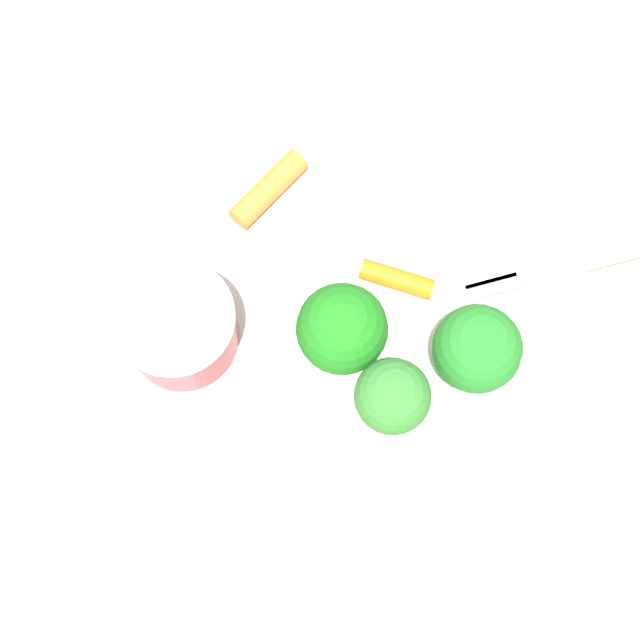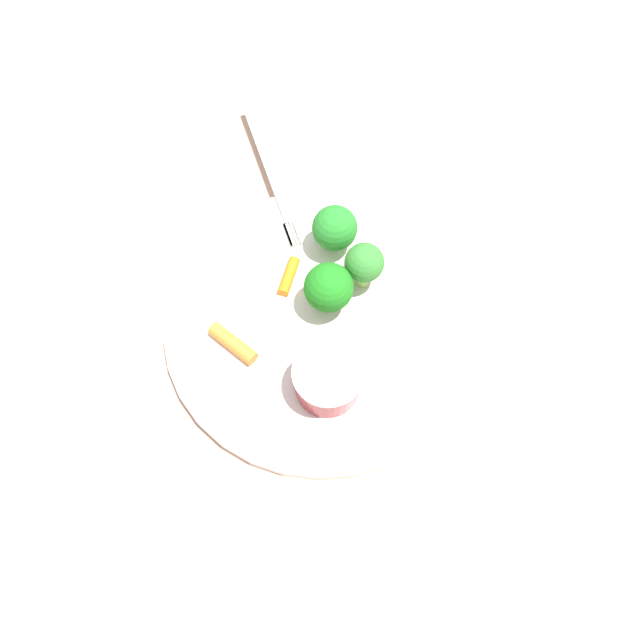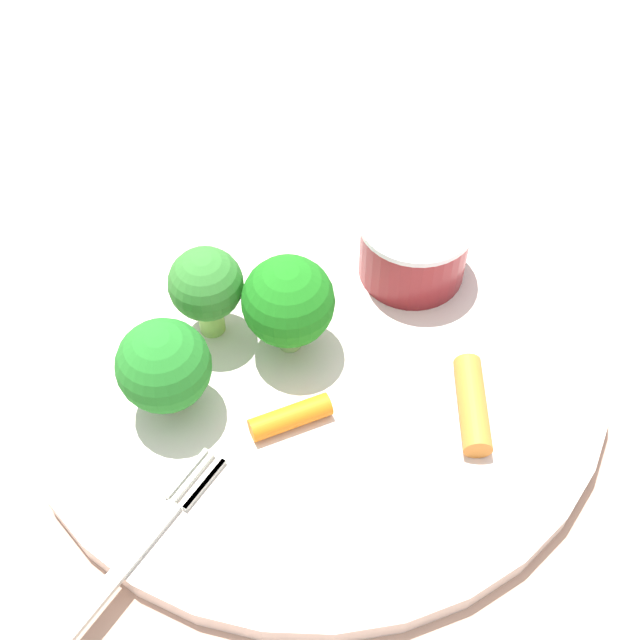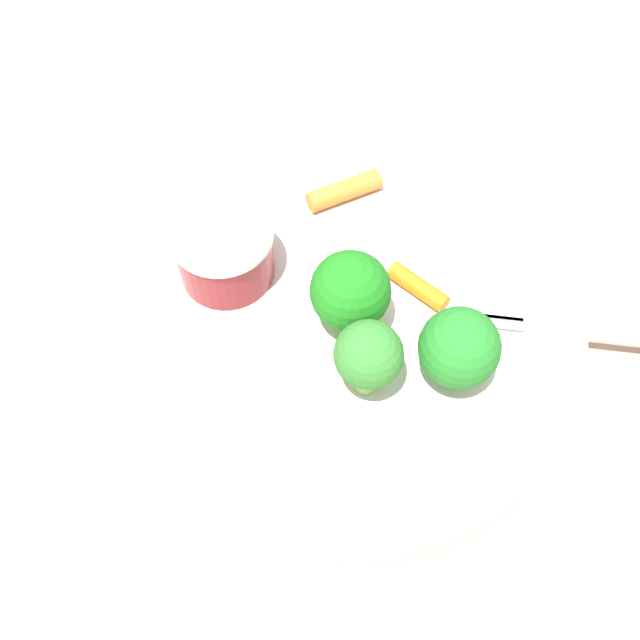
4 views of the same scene
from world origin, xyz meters
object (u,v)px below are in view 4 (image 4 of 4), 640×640
plate (334,314)px  carrot_stick_1 (349,191)px  broccoli_floret_1 (368,356)px  broccoli_floret_2 (459,348)px  carrot_stick_0 (418,287)px  broccoli_floret_0 (350,291)px  sauce_cup (225,253)px

plate → carrot_stick_1: size_ratio=5.95×
broccoli_floret_1 → broccoli_floret_2: size_ratio=1.00×
broccoli_floret_2 → carrot_stick_0: 0.06m
carrot_stick_0 → broccoli_floret_0: bearing=-58.0°
plate → sauce_cup: (-0.02, -0.07, 0.02)m
sauce_cup → carrot_stick_0: (0.01, 0.11, -0.01)m
plate → carrot_stick_1: 0.09m
plate → broccoli_floret_0: broccoli_floret_0 is taller
broccoli_floret_0 → broccoli_floret_1: bearing=16.4°
sauce_cup → broccoli_floret_0: size_ratio=1.06×
carrot_stick_0 → carrot_stick_1: 0.08m
sauce_cup → broccoli_floret_1: 0.11m
plate → carrot_stick_0: bearing=108.1°
broccoli_floret_2 → plate: bearing=-119.8°
broccoli_floret_2 → carrot_stick_0: broccoli_floret_2 is taller
sauce_cup → broccoli_floret_0: bearing=68.0°
plate → broccoli_floret_1: size_ratio=5.57×
sauce_cup → broccoli_floret_0: 0.08m
plate → sauce_cup: size_ratio=4.97×
sauce_cup → broccoli_floret_2: broccoli_floret_2 is taller
sauce_cup → plate: bearing=72.1°
broccoli_floret_2 → carrot_stick_1: size_ratio=1.07×
plate → broccoli_floret_2: broccoli_floret_2 is taller
sauce_cup → carrot_stick_1: 0.09m
sauce_cup → broccoli_floret_2: size_ratio=1.12×
sauce_cup → broccoli_floret_2: bearing=65.9°
broccoli_floret_1 → broccoli_floret_0: bearing=-163.6°
plate → broccoli_floret_1: 0.06m
carrot_stick_0 → carrot_stick_1: bearing=-147.2°
plate → broccoli_floret_0: bearing=43.9°
broccoli_floret_1 → carrot_stick_1: 0.14m
broccoli_floret_0 → carrot_stick_0: broccoli_floret_0 is taller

